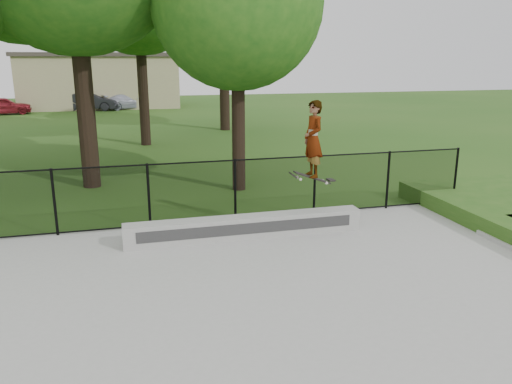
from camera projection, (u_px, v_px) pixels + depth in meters
grind_ledge at (246, 227)px, 10.75m from camera, size 5.17×0.40×0.48m
car_a at (3, 106)px, 35.14m from camera, size 3.88×2.18×1.25m
car_b at (92, 101)px, 38.10m from camera, size 4.03×2.50×1.37m
car_c at (129, 101)px, 39.09m from camera, size 4.19×2.79×1.22m
skater_airborne at (313, 141)px, 10.58m from camera, size 0.80×0.62×1.85m
chainlink_fence at (149, 196)px, 11.26m from camera, size 16.06×0.06×1.50m
distant_building at (101, 80)px, 40.39m from camera, size 12.40×6.40×4.30m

